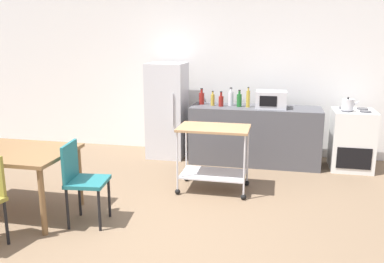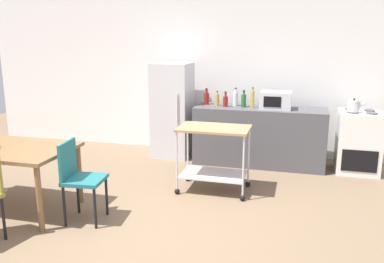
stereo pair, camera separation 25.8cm
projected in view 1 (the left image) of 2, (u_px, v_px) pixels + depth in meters
ground_plane at (149, 232)px, 4.19m from camera, size 12.00×12.00×0.00m
back_wall at (206, 67)px, 6.90m from camera, size 8.40×0.12×2.90m
kitchen_counter at (255, 135)px, 6.37m from camera, size 2.00×0.64×0.90m
dining_table at (4, 157)px, 4.49m from camera, size 1.50×0.90×0.75m
chair_teal at (81, 177)px, 4.28m from camera, size 0.44×0.44×0.89m
stove_oven at (352, 140)px, 6.09m from camera, size 0.60×0.61×0.92m
refrigerator at (167, 110)px, 6.69m from camera, size 0.60×0.63×1.55m
kitchen_cart at (214, 148)px, 5.20m from camera, size 0.91×0.57×0.85m
bottle_sparkling_water at (202, 98)px, 6.51m from camera, size 0.08×0.08×0.26m
bottle_olive_oil at (213, 99)px, 6.40m from camera, size 0.06×0.06×0.23m
bottle_soda at (221, 101)px, 6.32m from camera, size 0.08×0.08×0.23m
bottle_hot_sauce at (231, 98)px, 6.39m from camera, size 0.08×0.08×0.28m
bottle_sesame_oil at (239, 100)px, 6.29m from camera, size 0.08×0.08×0.26m
bottle_wine at (248, 99)px, 6.24m from camera, size 0.06×0.06×0.31m
microwave at (271, 100)px, 6.16m from camera, size 0.46×0.35×0.26m
kettle at (348, 105)px, 5.89m from camera, size 0.24×0.17×0.19m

